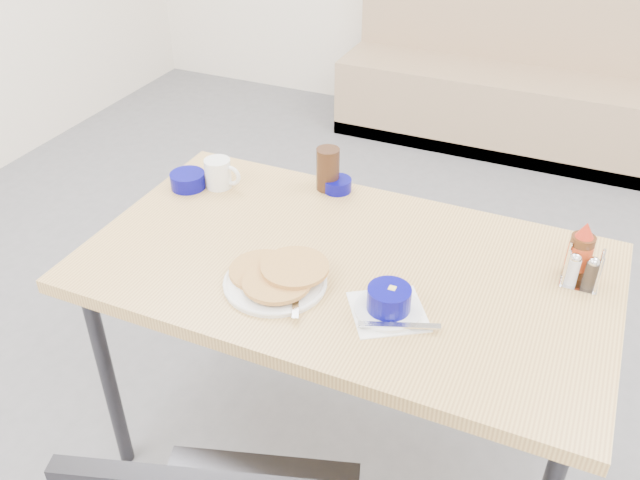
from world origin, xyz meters
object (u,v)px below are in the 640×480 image
at_px(pancake_plate, 277,278).
at_px(syrup_bottle, 580,253).
at_px(condiment_caddy, 581,274).
at_px(coffee_mug, 219,173).
at_px(butter_bowl, 337,185).
at_px(amber_tumbler, 328,169).
at_px(booth_bench, 507,84).
at_px(dining_table, 345,280).
at_px(creamer_bowl, 188,180).
at_px(grits_setting, 389,303).

relative_size(pancake_plate, syrup_bottle, 1.63).
bearing_deg(condiment_caddy, coffee_mug, 175.08).
xyz_separation_m(butter_bowl, amber_tumbler, (-0.03, 0.00, 0.05)).
height_order(booth_bench, syrup_bottle, booth_bench).
relative_size(booth_bench, coffee_mug, 15.81).
xyz_separation_m(booth_bench, butter_bowl, (-0.17, -2.19, 0.43)).
xyz_separation_m(coffee_mug, amber_tumbler, (0.32, 0.13, 0.02)).
bearing_deg(booth_bench, dining_table, -90.00).
bearing_deg(butter_bowl, syrup_bottle, -11.91).
relative_size(amber_tumbler, condiment_caddy, 1.23).
distance_m(coffee_mug, creamer_bowl, 0.10).
bearing_deg(butter_bowl, condiment_caddy, -14.83).
xyz_separation_m(booth_bench, amber_tumbler, (-0.20, -2.19, 0.48)).
bearing_deg(grits_setting, butter_bowl, 124.50).
xyz_separation_m(dining_table, butter_bowl, (-0.17, 0.34, 0.08)).
height_order(coffee_mug, butter_bowl, coffee_mug).
bearing_deg(syrup_bottle, butter_bowl, 168.09).
distance_m(pancake_plate, butter_bowl, 0.50).
height_order(coffee_mug, grits_setting, coffee_mug).
height_order(dining_table, creamer_bowl, creamer_bowl).
bearing_deg(creamer_bowl, butter_bowl, 21.33).
height_order(coffee_mug, condiment_caddy, condiment_caddy).
relative_size(booth_bench, syrup_bottle, 11.74).
bearing_deg(coffee_mug, pancake_plate, -43.77).
distance_m(dining_table, amber_tumbler, 0.42).
relative_size(booth_bench, dining_table, 1.36).
relative_size(pancake_plate, butter_bowl, 2.99).
relative_size(booth_bench, grits_setting, 7.35).
relative_size(creamer_bowl, butter_bowl, 1.23).
bearing_deg(coffee_mug, booth_bench, 77.49).
relative_size(coffee_mug, butter_bowl, 1.36).
height_order(booth_bench, dining_table, booth_bench).
bearing_deg(syrup_bottle, grits_setting, -139.45).
distance_m(booth_bench, pancake_plate, 2.73).
relative_size(coffee_mug, creamer_bowl, 1.10).
relative_size(condiment_caddy, syrup_bottle, 0.69).
height_order(pancake_plate, syrup_bottle, syrup_bottle).
xyz_separation_m(grits_setting, creamer_bowl, (-0.78, 0.32, -0.01)).
height_order(dining_table, amber_tumbler, amber_tumbler).
relative_size(dining_table, coffee_mug, 11.65).
bearing_deg(syrup_bottle, amber_tumbler, 168.58).
distance_m(coffee_mug, condiment_caddy, 1.10).
relative_size(pancake_plate, coffee_mug, 2.20).
relative_size(dining_table, amber_tumbler, 10.23).
bearing_deg(grits_setting, amber_tumbler, 127.01).
bearing_deg(condiment_caddy, booth_bench, 102.46).
bearing_deg(creamer_bowl, pancake_plate, -34.42).
xyz_separation_m(pancake_plate, grits_setting, (0.30, 0.01, 0.01)).
bearing_deg(dining_table, syrup_bottle, 18.14).
distance_m(butter_bowl, condiment_caddy, 0.77).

